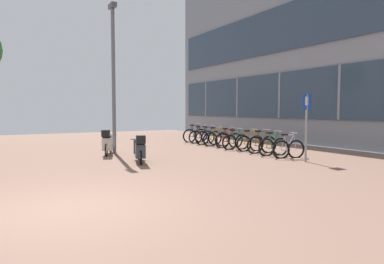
{
  "coord_description": "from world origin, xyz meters",
  "views": [
    {
      "loc": [
        -0.97,
        -6.16,
        1.7
      ],
      "look_at": [
        3.37,
        1.46,
        1.13
      ],
      "focal_mm": 32.36,
      "sensor_mm": 36.0,
      "label": 1
    }
  ],
  "objects_px": {
    "bicycle_rack_04": "(236,142)",
    "bicycle_rack_08": "(202,137)",
    "bicycle_rack_09": "(195,135)",
    "lamp_post": "(113,71)",
    "bicycle_rack_03": "(250,143)",
    "bicycle_rack_06": "(217,139)",
    "parking_sign": "(306,120)",
    "bicycle_rack_05": "(229,140)",
    "bicycle_rack_07": "(208,138)",
    "scooter_mid": "(108,143)",
    "bicycle_rack_00": "(289,149)",
    "bicycle_rack_01": "(273,147)",
    "scooter_near": "(140,150)",
    "bicycle_rack_02": "(262,145)"
  },
  "relations": [
    {
      "from": "bicycle_rack_08",
      "to": "bicycle_rack_09",
      "type": "bearing_deg",
      "value": 85.5
    },
    {
      "from": "bicycle_rack_08",
      "to": "scooter_near",
      "type": "relative_size",
      "value": 0.75
    },
    {
      "from": "bicycle_rack_00",
      "to": "bicycle_rack_03",
      "type": "relative_size",
      "value": 0.97
    },
    {
      "from": "parking_sign",
      "to": "lamp_post",
      "type": "height_order",
      "value": "lamp_post"
    },
    {
      "from": "bicycle_rack_05",
      "to": "bicycle_rack_07",
      "type": "height_order",
      "value": "bicycle_rack_07"
    },
    {
      "from": "bicycle_rack_05",
      "to": "bicycle_rack_03",
      "type": "bearing_deg",
      "value": -90.26
    },
    {
      "from": "bicycle_rack_00",
      "to": "bicycle_rack_05",
      "type": "xyz_separation_m",
      "value": [
        0.15,
        3.78,
        0.01
      ]
    },
    {
      "from": "bicycle_rack_05",
      "to": "lamp_post",
      "type": "relative_size",
      "value": 0.23
    },
    {
      "from": "bicycle_rack_04",
      "to": "bicycle_rack_08",
      "type": "distance_m",
      "value": 3.03
    },
    {
      "from": "parking_sign",
      "to": "bicycle_rack_04",
      "type": "bearing_deg",
      "value": 88.55
    },
    {
      "from": "lamp_post",
      "to": "bicycle_rack_01",
      "type": "bearing_deg",
      "value": -36.87
    },
    {
      "from": "bicycle_rack_04",
      "to": "bicycle_rack_06",
      "type": "xyz_separation_m",
      "value": [
        0.04,
        1.51,
        0.01
      ]
    },
    {
      "from": "bicycle_rack_06",
      "to": "bicycle_rack_09",
      "type": "distance_m",
      "value": 2.27
    },
    {
      "from": "bicycle_rack_09",
      "to": "bicycle_rack_05",
      "type": "bearing_deg",
      "value": -90.28
    },
    {
      "from": "bicycle_rack_08",
      "to": "bicycle_rack_06",
      "type": "bearing_deg",
      "value": -93.89
    },
    {
      "from": "bicycle_rack_05",
      "to": "parking_sign",
      "type": "relative_size",
      "value": 0.59
    },
    {
      "from": "bicycle_rack_00",
      "to": "bicycle_rack_08",
      "type": "xyz_separation_m",
      "value": [
        0.11,
        6.05,
        0.01
      ]
    },
    {
      "from": "bicycle_rack_01",
      "to": "bicycle_rack_09",
      "type": "xyz_separation_m",
      "value": [
        0.17,
        6.05,
        0.02
      ]
    },
    {
      "from": "parking_sign",
      "to": "bicycle_rack_02",
      "type": "bearing_deg",
      "value": 84.6
    },
    {
      "from": "bicycle_rack_06",
      "to": "bicycle_rack_09",
      "type": "height_order",
      "value": "bicycle_rack_09"
    },
    {
      "from": "bicycle_rack_01",
      "to": "bicycle_rack_03",
      "type": "bearing_deg",
      "value": 84.34
    },
    {
      "from": "bicycle_rack_03",
      "to": "lamp_post",
      "type": "distance_m",
      "value": 6.17
    },
    {
      "from": "bicycle_rack_03",
      "to": "scooter_mid",
      "type": "xyz_separation_m",
      "value": [
        -5.41,
        1.72,
        0.11
      ]
    },
    {
      "from": "bicycle_rack_04",
      "to": "lamp_post",
      "type": "xyz_separation_m",
      "value": [
        -4.84,
        1.39,
        2.86
      ]
    },
    {
      "from": "bicycle_rack_03",
      "to": "bicycle_rack_04",
      "type": "xyz_separation_m",
      "value": [
        -0.18,
        0.76,
        0.0
      ]
    },
    {
      "from": "bicycle_rack_03",
      "to": "bicycle_rack_06",
      "type": "xyz_separation_m",
      "value": [
        -0.14,
        2.27,
        0.01
      ]
    },
    {
      "from": "bicycle_rack_06",
      "to": "lamp_post",
      "type": "distance_m",
      "value": 5.66
    },
    {
      "from": "bicycle_rack_05",
      "to": "scooter_near",
      "type": "distance_m",
      "value": 5.53
    },
    {
      "from": "parking_sign",
      "to": "lamp_post",
      "type": "bearing_deg",
      "value": 131.81
    },
    {
      "from": "parking_sign",
      "to": "scooter_mid",
      "type": "bearing_deg",
      "value": 136.46
    },
    {
      "from": "bicycle_rack_07",
      "to": "bicycle_rack_01",
      "type": "bearing_deg",
      "value": -90.55
    },
    {
      "from": "bicycle_rack_09",
      "to": "lamp_post",
      "type": "height_order",
      "value": "lamp_post"
    },
    {
      "from": "bicycle_rack_02",
      "to": "bicycle_rack_09",
      "type": "bearing_deg",
      "value": 89.2
    },
    {
      "from": "bicycle_rack_09",
      "to": "bicycle_rack_04",
      "type": "bearing_deg",
      "value": -93.06
    },
    {
      "from": "scooter_mid",
      "to": "bicycle_rack_02",
      "type": "bearing_deg",
      "value": -24.79
    },
    {
      "from": "bicycle_rack_05",
      "to": "scooter_mid",
      "type": "bearing_deg",
      "value": 177.81
    },
    {
      "from": "bicycle_rack_03",
      "to": "bicycle_rack_06",
      "type": "relative_size",
      "value": 1.03
    },
    {
      "from": "bicycle_rack_03",
      "to": "parking_sign",
      "type": "bearing_deg",
      "value": -95.06
    },
    {
      "from": "scooter_mid",
      "to": "bicycle_rack_09",
      "type": "bearing_deg",
      "value": 27.4
    },
    {
      "from": "bicycle_rack_06",
      "to": "scooter_near",
      "type": "xyz_separation_m",
      "value": [
        -4.92,
        -2.97,
        0.08
      ]
    },
    {
      "from": "bicycle_rack_04",
      "to": "parking_sign",
      "type": "height_order",
      "value": "parking_sign"
    },
    {
      "from": "bicycle_rack_03",
      "to": "parking_sign",
      "type": "xyz_separation_m",
      "value": [
        -0.28,
        -3.16,
        1.04
      ]
    },
    {
      "from": "bicycle_rack_09",
      "to": "bicycle_rack_00",
      "type": "bearing_deg",
      "value": -91.42
    },
    {
      "from": "scooter_near",
      "to": "bicycle_rack_03",
      "type": "bearing_deg",
      "value": 7.86
    },
    {
      "from": "bicycle_rack_03",
      "to": "scooter_mid",
      "type": "distance_m",
      "value": 5.68
    },
    {
      "from": "bicycle_rack_03",
      "to": "bicycle_rack_08",
      "type": "bearing_deg",
      "value": 90.58
    },
    {
      "from": "bicycle_rack_06",
      "to": "bicycle_rack_07",
      "type": "height_order",
      "value": "bicycle_rack_07"
    },
    {
      "from": "bicycle_rack_00",
      "to": "bicycle_rack_07",
      "type": "bearing_deg",
      "value": 89.56
    },
    {
      "from": "bicycle_rack_02",
      "to": "bicycle_rack_07",
      "type": "xyz_separation_m",
      "value": [
        -0.05,
        3.78,
        0.0
      ]
    },
    {
      "from": "bicycle_rack_01",
      "to": "bicycle_rack_05",
      "type": "relative_size",
      "value": 1.0
    }
  ]
}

